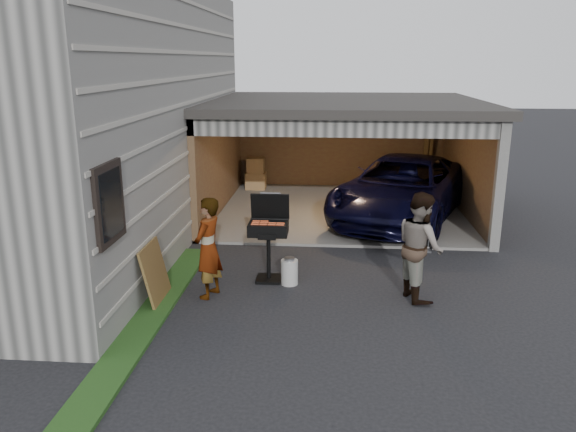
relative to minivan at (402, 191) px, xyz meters
The scene contains 11 objects.
ground 6.22m from the minivan, 111.27° to the right, with size 80.00×80.00×0.00m, color black.
house 8.66m from the minivan, 167.99° to the right, with size 7.00×11.00×5.50m, color #474744.
groundcover_strip 8.14m from the minivan, 123.61° to the right, with size 0.50×8.00×0.06m, color #193814.
garage 2.12m from the minivan, 144.84° to the left, with size 6.80×6.30×2.90m.
minivan is the anchor object (origin of this frame).
woman 6.23m from the minivan, 127.04° to the right, with size 0.63×0.41×1.71m, color silver.
man 4.75m from the minivan, 93.22° to the right, with size 0.88×0.69×1.82m, color #50281F.
bbq_grill 5.04m from the minivan, 124.32° to the right, with size 0.69×0.61×1.55m.
propane_tank 5.02m from the minivan, 119.43° to the right, with size 0.30×0.30×0.45m, color silver.
plywood_panel 6.99m from the minivan, 130.98° to the right, with size 0.04×0.90×1.00m, color #51391B.
hand_truck 2.35m from the minivan, 85.67° to the right, with size 0.44×0.33×1.08m.
Camera 1 is at (0.50, -7.87, 3.86)m, focal length 35.00 mm.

